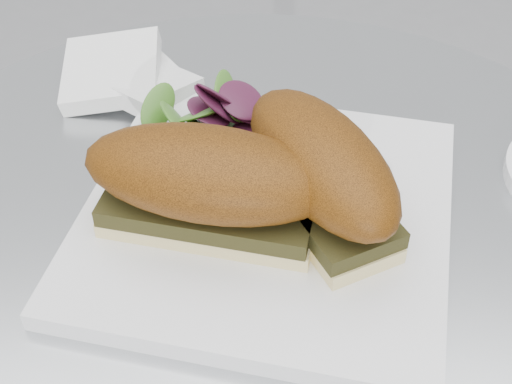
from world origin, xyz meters
TOP-DOWN VIEW (x-y plane):
  - plate at (0.01, 0.02)m, footprint 0.33×0.33m
  - sandwich_left at (-0.04, -0.00)m, footprint 0.20×0.12m
  - sandwich_right at (0.05, 0.01)m, footprint 0.15×0.19m
  - salad at (-0.04, 0.10)m, footprint 0.12×0.12m
  - napkin at (-0.12, 0.19)m, footprint 0.15×0.15m

SIDE VIEW (x-z plane):
  - plate at x=0.01m, z-range 0.73..0.75m
  - napkin at x=-0.12m, z-range 0.73..0.75m
  - salad at x=-0.04m, z-range 0.75..0.80m
  - sandwich_left at x=-0.04m, z-range 0.75..0.83m
  - sandwich_right at x=0.05m, z-range 0.75..0.83m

